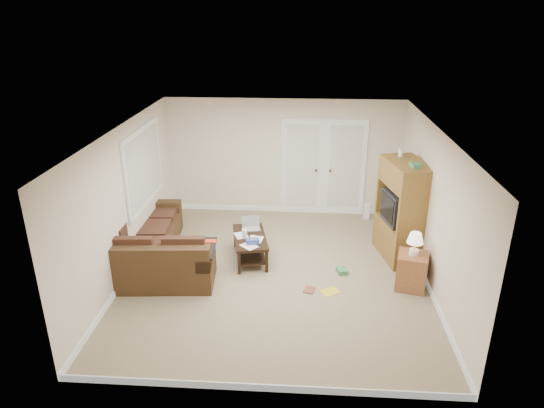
# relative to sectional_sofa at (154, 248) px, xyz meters

# --- Properties ---
(floor) EXTENTS (5.50, 5.50, 0.00)m
(floor) POSITION_rel_sectional_sofa_xyz_m (2.16, -0.19, -0.32)
(floor) COLOR gray
(floor) RESTS_ON ground
(ceiling) EXTENTS (5.00, 5.50, 0.02)m
(ceiling) POSITION_rel_sectional_sofa_xyz_m (2.16, -0.19, 2.18)
(ceiling) COLOR white
(ceiling) RESTS_ON wall_back
(wall_left) EXTENTS (0.02, 5.50, 2.50)m
(wall_left) POSITION_rel_sectional_sofa_xyz_m (-0.34, -0.19, 0.93)
(wall_left) COLOR silver
(wall_left) RESTS_ON floor
(wall_right) EXTENTS (0.02, 5.50, 2.50)m
(wall_right) POSITION_rel_sectional_sofa_xyz_m (4.66, -0.19, 0.93)
(wall_right) COLOR silver
(wall_right) RESTS_ON floor
(wall_back) EXTENTS (5.00, 0.02, 2.50)m
(wall_back) POSITION_rel_sectional_sofa_xyz_m (2.16, 2.56, 0.93)
(wall_back) COLOR silver
(wall_back) RESTS_ON floor
(wall_front) EXTENTS (5.00, 0.02, 2.50)m
(wall_front) POSITION_rel_sectional_sofa_xyz_m (2.16, -2.94, 0.93)
(wall_front) COLOR silver
(wall_front) RESTS_ON floor
(baseboards) EXTENTS (5.00, 5.50, 0.10)m
(baseboards) POSITION_rel_sectional_sofa_xyz_m (2.16, -0.19, -0.27)
(baseboards) COLOR silver
(baseboards) RESTS_ON floor
(french_doors) EXTENTS (1.80, 0.05, 2.13)m
(french_doors) POSITION_rel_sectional_sofa_xyz_m (3.01, 2.53, 0.72)
(french_doors) COLOR silver
(french_doors) RESTS_ON floor
(window_left) EXTENTS (0.05, 1.92, 1.42)m
(window_left) POSITION_rel_sectional_sofa_xyz_m (-0.30, 0.81, 1.23)
(window_left) COLOR silver
(window_left) RESTS_ON wall_left
(sectional_sofa) EXTENTS (1.96, 2.69, 0.81)m
(sectional_sofa) POSITION_rel_sectional_sofa_xyz_m (0.00, 0.00, 0.00)
(sectional_sofa) COLOR #46301B
(sectional_sofa) RESTS_ON floor
(coffee_table) EXTENTS (0.76, 1.19, 0.75)m
(coffee_table) POSITION_rel_sectional_sofa_xyz_m (1.67, 0.33, -0.07)
(coffee_table) COLOR black
(coffee_table) RESTS_ON floor
(tv_armoire) EXTENTS (0.83, 1.22, 1.93)m
(tv_armoire) POSITION_rel_sectional_sofa_xyz_m (4.36, 0.61, 0.59)
(tv_armoire) COLOR brown
(tv_armoire) RESTS_ON floor
(side_cabinet) EXTENTS (0.56, 0.56, 0.98)m
(side_cabinet) POSITION_rel_sectional_sofa_xyz_m (4.36, -0.48, 0.03)
(side_cabinet) COLOR #915935
(side_cabinet) RESTS_ON floor
(space_heater) EXTENTS (0.16, 0.14, 0.33)m
(space_heater) POSITION_rel_sectional_sofa_xyz_m (3.97, 2.26, -0.15)
(space_heater) COLOR white
(space_heater) RESTS_ON floor
(floor_magazine) EXTENTS (0.36, 0.34, 0.01)m
(floor_magazine) POSITION_rel_sectional_sofa_xyz_m (3.07, -0.70, -0.32)
(floor_magazine) COLOR yellow
(floor_magazine) RESTS_ON floor
(floor_greenbox) EXTENTS (0.20, 0.23, 0.08)m
(floor_greenbox) POSITION_rel_sectional_sofa_xyz_m (3.29, -0.09, -0.28)
(floor_greenbox) COLOR #3B8252
(floor_greenbox) RESTS_ON floor
(floor_book) EXTENTS (0.21, 0.25, 0.02)m
(floor_book) POSITION_rel_sectional_sofa_xyz_m (2.65, -0.66, -0.31)
(floor_book) COLOR brown
(floor_book) RESTS_ON floor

